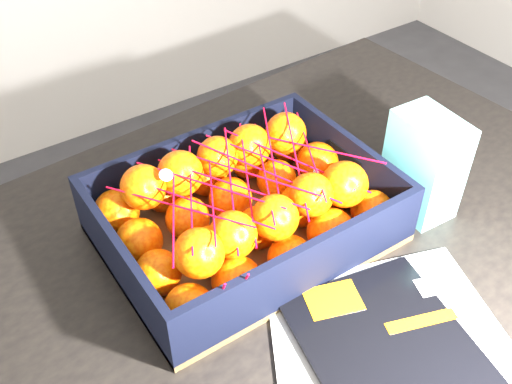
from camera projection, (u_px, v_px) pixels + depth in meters
table at (280, 279)px, 0.99m from camera, size 1.25×0.88×0.75m
magazine_stack at (395, 359)px, 0.75m from camera, size 0.42×0.35×0.02m
produce_crate at (245, 220)px, 0.91m from camera, size 0.42×0.32×0.11m
clementine_heap at (245, 204)px, 0.89m from camera, size 0.40×0.29×0.13m
mesh_net at (245, 181)px, 0.85m from camera, size 0.35×0.28×0.11m
retail_carton at (424, 165)px, 0.93m from camera, size 0.08×0.12×0.17m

